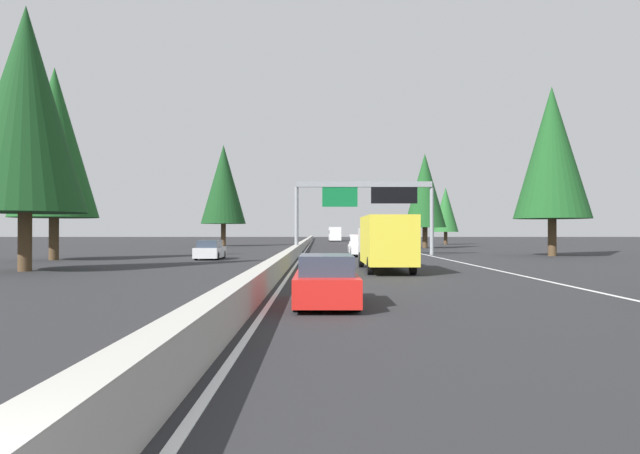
{
  "coord_description": "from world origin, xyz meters",
  "views": [
    {
      "loc": [
        -1.61,
        -1.7,
        2.14
      ],
      "look_at": [
        66.45,
        -1.88,
        2.69
      ],
      "focal_mm": 31.46,
      "sensor_mm": 36.0,
      "label": 1
    }
  ],
  "objects_px": {
    "sign_gantry_overhead": "(366,197)",
    "conifer_right_mid": "(425,191)",
    "box_truck_mid_right": "(385,241)",
    "pickup_distant_a": "(361,245)",
    "conifer_right_far": "(446,210)",
    "conifer_right_near": "(552,153)",
    "minivan_mid_center": "(363,239)",
    "conifer_left_foreground": "(25,109)",
    "conifer_left_near": "(54,143)",
    "bus_near_center": "(335,233)",
    "oncoming_near": "(210,250)",
    "conifer_left_mid": "(223,184)",
    "sedan_mid_left": "(326,282)"
  },
  "relations": [
    {
      "from": "sedan_mid_left",
      "to": "conifer_right_near",
      "type": "relative_size",
      "value": 0.3
    },
    {
      "from": "pickup_distant_a",
      "to": "conifer_left_near",
      "type": "distance_m",
      "value": 25.79
    },
    {
      "from": "sign_gantry_overhead",
      "to": "box_truck_mid_right",
      "type": "bearing_deg",
      "value": 178.0
    },
    {
      "from": "conifer_left_mid",
      "to": "conifer_right_far",
      "type": "bearing_deg",
      "value": -74.07
    },
    {
      "from": "bus_near_center",
      "to": "conifer_right_mid",
      "type": "bearing_deg",
      "value": -169.12
    },
    {
      "from": "conifer_left_foreground",
      "to": "conifer_left_mid",
      "type": "xyz_separation_m",
      "value": [
        52.21,
        -1.81,
        0.33
      ]
    },
    {
      "from": "minivan_mid_center",
      "to": "conifer_left_near",
      "type": "bearing_deg",
      "value": 151.02
    },
    {
      "from": "conifer_right_mid",
      "to": "bus_near_center",
      "type": "bearing_deg",
      "value": 10.88
    },
    {
      "from": "sedan_mid_left",
      "to": "conifer_left_mid",
      "type": "bearing_deg",
      "value": 12.14
    },
    {
      "from": "bus_near_center",
      "to": "oncoming_near",
      "type": "height_order",
      "value": "bus_near_center"
    },
    {
      "from": "bus_near_center",
      "to": "conifer_right_far",
      "type": "relative_size",
      "value": 1.22
    },
    {
      "from": "minivan_mid_center",
      "to": "conifer_left_mid",
      "type": "height_order",
      "value": "conifer_left_mid"
    },
    {
      "from": "sign_gantry_overhead",
      "to": "conifer_left_mid",
      "type": "distance_m",
      "value": 36.65
    },
    {
      "from": "sign_gantry_overhead",
      "to": "sedan_mid_left",
      "type": "bearing_deg",
      "value": 173.21
    },
    {
      "from": "sign_gantry_overhead",
      "to": "conifer_left_foreground",
      "type": "distance_m",
      "value": 29.08
    },
    {
      "from": "sign_gantry_overhead",
      "to": "conifer_left_near",
      "type": "xyz_separation_m",
      "value": [
        -8.95,
        24.13,
        3.49
      ]
    },
    {
      "from": "bus_near_center",
      "to": "oncoming_near",
      "type": "distance_m",
      "value": 82.52
    },
    {
      "from": "conifer_left_foreground",
      "to": "conifer_left_near",
      "type": "bearing_deg",
      "value": 18.77
    },
    {
      "from": "pickup_distant_a",
      "to": "sign_gantry_overhead",
      "type": "bearing_deg",
      "value": -19.2
    },
    {
      "from": "box_truck_mid_right",
      "to": "conifer_right_mid",
      "type": "distance_m",
      "value": 43.39
    },
    {
      "from": "pickup_distant_a",
      "to": "oncoming_near",
      "type": "bearing_deg",
      "value": 115.85
    },
    {
      "from": "sign_gantry_overhead",
      "to": "conifer_left_foreground",
      "type": "xyz_separation_m",
      "value": [
        -20.69,
        20.14,
        3.42
      ]
    },
    {
      "from": "sign_gantry_overhead",
      "to": "conifer_right_far",
      "type": "distance_m",
      "value": 44.74
    },
    {
      "from": "bus_near_center",
      "to": "conifer_left_near",
      "type": "relative_size",
      "value": 0.79
    },
    {
      "from": "bus_near_center",
      "to": "conifer_left_foreground",
      "type": "bearing_deg",
      "value": 168.41
    },
    {
      "from": "conifer_right_mid",
      "to": "conifer_left_near",
      "type": "xyz_separation_m",
      "value": [
        -30.24,
        33.54,
        1.38
      ]
    },
    {
      "from": "minivan_mid_center",
      "to": "oncoming_near",
      "type": "bearing_deg",
      "value": 161.84
    },
    {
      "from": "box_truck_mid_right",
      "to": "conifer_right_mid",
      "type": "xyz_separation_m",
      "value": [
        41.79,
        -10.12,
        5.82
      ]
    },
    {
      "from": "conifer_right_near",
      "to": "conifer_right_mid",
      "type": "bearing_deg",
      "value": 15.93
    },
    {
      "from": "box_truck_mid_right",
      "to": "conifer_left_foreground",
      "type": "relative_size",
      "value": 0.59
    },
    {
      "from": "bus_near_center",
      "to": "minivan_mid_center",
      "type": "distance_m",
      "value": 34.36
    },
    {
      "from": "conifer_right_mid",
      "to": "conifer_left_foreground",
      "type": "distance_m",
      "value": 51.35
    },
    {
      "from": "conifer_right_near",
      "to": "conifer_left_near",
      "type": "bearing_deg",
      "value": 99.71
    },
    {
      "from": "box_truck_mid_right",
      "to": "conifer_right_mid",
      "type": "bearing_deg",
      "value": -13.61
    },
    {
      "from": "pickup_distant_a",
      "to": "conifer_left_near",
      "type": "bearing_deg",
      "value": 106.88
    },
    {
      "from": "pickup_distant_a",
      "to": "minivan_mid_center",
      "type": "distance_m",
      "value": 41.79
    },
    {
      "from": "minivan_mid_center",
      "to": "box_truck_mid_right",
      "type": "bearing_deg",
      "value": 176.58
    },
    {
      "from": "oncoming_near",
      "to": "pickup_distant_a",
      "type": "bearing_deg",
      "value": 115.85
    },
    {
      "from": "conifer_right_near",
      "to": "conifer_left_near",
      "type": "relative_size",
      "value": 1.03
    },
    {
      "from": "sign_gantry_overhead",
      "to": "minivan_mid_center",
      "type": "height_order",
      "value": "sign_gantry_overhead"
    },
    {
      "from": "sign_gantry_overhead",
      "to": "oncoming_near",
      "type": "bearing_deg",
      "value": 121.12
    },
    {
      "from": "conifer_left_foreground",
      "to": "conifer_left_near",
      "type": "height_order",
      "value": "conifer_left_near"
    },
    {
      "from": "conifer_left_foreground",
      "to": "pickup_distant_a",
      "type": "bearing_deg",
      "value": -45.96
    },
    {
      "from": "conifer_left_foreground",
      "to": "conifer_left_mid",
      "type": "height_order",
      "value": "conifer_left_mid"
    },
    {
      "from": "bus_near_center",
      "to": "conifer_left_foreground",
      "type": "distance_m",
      "value": 96.9
    },
    {
      "from": "sign_gantry_overhead",
      "to": "conifer_right_mid",
      "type": "height_order",
      "value": "conifer_right_mid"
    },
    {
      "from": "box_truck_mid_right",
      "to": "conifer_right_mid",
      "type": "relative_size",
      "value": 0.7
    },
    {
      "from": "oncoming_near",
      "to": "conifer_right_far",
      "type": "relative_size",
      "value": 0.47
    },
    {
      "from": "pickup_distant_a",
      "to": "conifer_right_far",
      "type": "distance_m",
      "value": 46.91
    },
    {
      "from": "box_truck_mid_right",
      "to": "conifer_right_near",
      "type": "distance_m",
      "value": 26.01
    }
  ]
}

